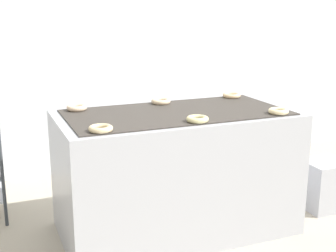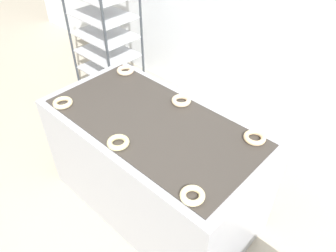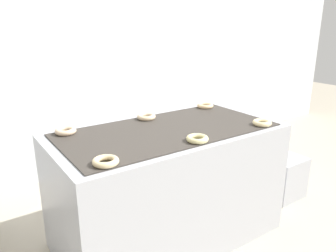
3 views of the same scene
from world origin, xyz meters
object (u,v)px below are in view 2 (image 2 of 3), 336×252
object	(u,v)px
baking_rack_cart	(104,25)
fryer_machine	(154,165)
donut_near_left	(63,103)
donut_far_left	(125,70)
donut_near_center	(118,142)
donut_near_right	(192,195)
donut_far_right	(255,137)
donut_far_center	(181,101)

from	to	relation	value
baking_rack_cart	fryer_machine	bearing A→B (deg)	-27.00
donut_near_left	donut_far_left	distance (m)	0.60
donut_far_left	donut_near_center	bearing A→B (deg)	-44.12
donut_far_left	donut_near_right	bearing A→B (deg)	-26.48
baking_rack_cart	donut_far_left	xyz separation A→B (m)	(0.82, -0.43, -0.01)
donut_near_center	donut_far_right	bearing A→B (deg)	46.12
donut_far_left	donut_near_left	bearing A→B (deg)	-88.60
baking_rack_cart	donut_near_center	xyz separation A→B (m)	(1.43, -1.03, -0.02)
fryer_machine	donut_far_left	distance (m)	0.81
donut_near_right	donut_far_left	distance (m)	1.34
fryer_machine	donut_far_left	world-z (taller)	donut_far_left
donut_near_center	donut_far_left	world-z (taller)	donut_far_left
donut_far_right	donut_near_center	bearing A→B (deg)	-133.88
donut_near_left	baking_rack_cart	bearing A→B (deg)	129.02
donut_near_left	donut_near_right	bearing A→B (deg)	-0.15
baking_rack_cart	donut_near_center	world-z (taller)	baking_rack_cart
donut_far_center	donut_near_center	bearing A→B (deg)	-89.06
donut_near_right	donut_far_right	world-z (taller)	donut_near_right
donut_near_center	donut_far_right	world-z (taller)	donut_near_center
fryer_machine	donut_near_right	xyz separation A→B (m)	(0.59, -0.30, 0.44)
fryer_machine	donut_far_center	xyz separation A→B (m)	(-0.00, 0.29, 0.44)
donut_near_left	donut_far_left	world-z (taller)	donut_far_left
donut_near_left	donut_far_center	bearing A→B (deg)	44.84
donut_near_center	donut_near_right	xyz separation A→B (m)	(0.59, -0.00, 0.00)
donut_near_right	fryer_machine	bearing A→B (deg)	152.94
donut_near_left	donut_far_center	distance (m)	0.83
donut_far_left	baking_rack_cart	bearing A→B (deg)	152.21
baking_rack_cart	donut_near_left	size ratio (longest dim) A/B	12.58
baking_rack_cart	donut_near_center	bearing A→B (deg)	-35.65
baking_rack_cart	donut_near_left	bearing A→B (deg)	-50.98
donut_near_left	donut_near_right	distance (m)	1.19
baking_rack_cart	donut_near_left	world-z (taller)	baking_rack_cart
baking_rack_cart	donut_far_right	world-z (taller)	baking_rack_cart
donut_near_center	donut_near_right	bearing A→B (deg)	-0.17
donut_far_right	donut_far_left	bearing A→B (deg)	-179.65
donut_near_center	donut_far_left	xyz separation A→B (m)	(-0.61, 0.60, 0.00)
donut_near_right	donut_far_right	xyz separation A→B (m)	(-0.01, 0.61, -0.00)
donut_near_right	donut_far_right	bearing A→B (deg)	90.47
donut_near_center	donut_far_center	world-z (taller)	same
donut_far_left	donut_far_right	distance (m)	1.20
donut_far_center	donut_far_right	world-z (taller)	donut_far_center
donut_near_left	donut_near_center	distance (m)	0.60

